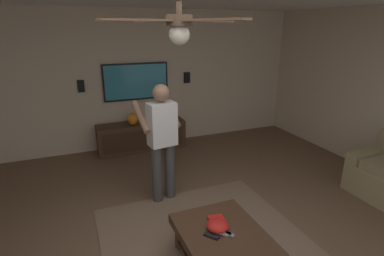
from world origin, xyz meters
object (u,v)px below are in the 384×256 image
Objects in this scene: wall_speaker_right at (81,86)px; remote_black at (211,236)px; tv at (136,82)px; wall_speaker_left at (187,78)px; remote_white at (224,233)px; coffee_table at (223,241)px; bowl at (218,226)px; person_standing at (162,137)px; book at (218,222)px; media_console at (142,136)px; vase_round at (133,119)px; ceiling_fan at (179,25)px; remote_grey at (228,233)px.

remote_black is at bearing -166.44° from wall_speaker_right.
tv is 1.06m from wall_speaker_left.
tv reaches higher than remote_white.
tv reaches higher than wall_speaker_left.
remote_white reaches higher than coffee_table.
tv is 3.70m from bowl.
coffee_table is 3.93m from wall_speaker_right.
wall_speaker_right is at bearing 12.70° from person_standing.
tv is at bearing -40.50° from remote_black.
book is at bearing 178.89° from person_standing.
person_standing reaches higher than wall_speaker_right.
vase_round reaches higher than media_console.
ceiling_fan reaches higher than coffee_table.
bowl is 0.09m from remote_white.
remote_black is 1.95m from ceiling_fan.
bowl is 1.01× the size of book.
bowl reaches higher than remote_grey.
wall_speaker_left reaches higher than book.
wall_speaker_right is (3.71, 1.06, 0.89)m from remote_grey.
book is (-3.50, -0.03, -0.90)m from tv.
tv is 3.81m from remote_grey.
wall_speaker_left reaches higher than media_console.
wall_speaker_right is (3.69, 1.02, 0.89)m from remote_white.
media_console is at bearing 0.00° from tv.
bowl is at bearing -164.59° from wall_speaker_right.
book is (0.15, -0.02, 0.12)m from coffee_table.
vase_round is 1.00× the size of wall_speaker_left.
remote_white is 1.00× the size of remote_grey.
coffee_table is 3.41m from media_console.
tv is 8.43× the size of remote_grey.
tv reaches higher than bowl.
book is 1.97m from ceiling_fan.
tv is 5.75× the size of vase_round.
person_standing is 1.50m from bowl.
remote_grey reaches higher than coffee_table.
wall_speaker_right reaches higher than media_console.
tv is at bearing -30.35° from vase_round.
wall_speaker_left reaches higher than remote_white.
wall_speaker_left reaches higher than bowl.
vase_round is (3.41, 0.21, 0.25)m from remote_grey.
tv reaches higher than person_standing.
wall_speaker_left is (3.61, -1.08, 0.89)m from bowl.
coffee_table is at bearing 0.18° from tv.
media_console is 0.42m from vase_round.
book is 0.19× the size of ceiling_fan.
remote_black is 0.68× the size of book.
book is at bearing -6.40° from coffee_table.
vase_round is at bearing 103.55° from wall_speaker_left.
coffee_table is 6.67× the size of remote_grey.
remote_white is 0.18m from book.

